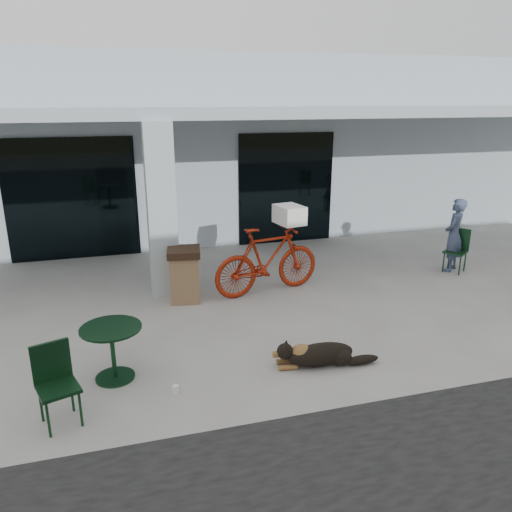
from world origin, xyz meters
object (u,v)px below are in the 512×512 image
object	(u,v)px
dog	(321,353)
trash_receptacle	(185,275)
person	(454,235)
cafe_chair_near	(58,387)
bicycle	(268,260)
cafe_chair_far_b	(456,251)
cafe_table_near	(113,353)

from	to	relation	value
dog	trash_receptacle	bearing A→B (deg)	124.97
dog	person	size ratio (longest dim) A/B	0.70
cafe_chair_near	person	world-z (taller)	person
bicycle	person	size ratio (longest dim) A/B	1.38
bicycle	dog	size ratio (longest dim) A/B	1.97
person	cafe_chair_near	bearing A→B (deg)	-15.52
person	trash_receptacle	bearing A→B (deg)	-38.26
dog	person	distance (m)	5.14
cafe_chair_far_b	trash_receptacle	xyz separation A→B (m)	(-5.64, 0.00, 0.03)
bicycle	trash_receptacle	distance (m)	1.54
cafe_table_near	person	size ratio (longest dim) A/B	0.51
person	dog	bearing A→B (deg)	-4.62
cafe_chair_far_b	cafe_chair_near	bearing A→B (deg)	-102.12
trash_receptacle	cafe_chair_far_b	bearing A→B (deg)	0.00
person	cafe_table_near	bearing A→B (deg)	-19.57
cafe_table_near	person	xyz separation A→B (m)	(6.91, 2.48, 0.40)
cafe_table_near	cafe_chair_far_b	world-z (taller)	cafe_chair_far_b
trash_receptacle	bicycle	bearing A→B (deg)	-1.42
dog	person	xyz separation A→B (m)	(4.19, 2.91, 0.59)
cafe_table_near	trash_receptacle	xyz separation A→B (m)	(1.27, 2.38, 0.12)
cafe_table_near	cafe_chair_far_b	size ratio (longest dim) A/B	0.86
cafe_chair_near	cafe_table_near	bearing A→B (deg)	35.88
dog	cafe_chair_near	world-z (taller)	cafe_chair_near
dog	cafe_chair_near	size ratio (longest dim) A/B	1.16
bicycle	cafe_table_near	size ratio (longest dim) A/B	2.73
cafe_table_near	person	world-z (taller)	person
cafe_chair_far_b	trash_receptacle	bearing A→B (deg)	-125.24
person	trash_receptacle	distance (m)	5.65
cafe_chair_far_b	trash_receptacle	distance (m)	5.64
dog	cafe_chair_near	bearing A→B (deg)	-165.38
cafe_table_near	cafe_chair_near	bearing A→B (deg)	-125.30
dog	cafe_table_near	size ratio (longest dim) A/B	1.39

